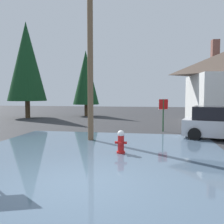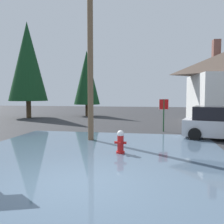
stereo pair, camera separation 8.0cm
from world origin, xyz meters
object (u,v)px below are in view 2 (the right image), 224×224
(stop_sign_far, at_px, (164,109))
(pine_tree_tall_left, at_px, (28,62))
(fire_hydrant, at_px, (120,142))
(utility_pole, at_px, (90,52))
(pine_tree_short_left, at_px, (87,78))
(parked_car, at_px, (223,124))

(stop_sign_far, relative_size, pine_tree_tall_left, 0.22)
(fire_hydrant, bearing_deg, utility_pole, 126.52)
(utility_pole, bearing_deg, pine_tree_short_left, 106.65)
(pine_tree_tall_left, bearing_deg, parked_car, -30.25)
(stop_sign_far, height_order, parked_car, stop_sign_far)
(parked_car, xyz_separation_m, pine_tree_tall_left, (-15.78, 9.20, 4.70))
(fire_hydrant, height_order, utility_pole, utility_pole)
(fire_hydrant, xyz_separation_m, utility_pole, (-1.86, 2.51, 3.92))
(utility_pole, xyz_separation_m, parked_car, (6.57, 1.45, -3.58))
(pine_tree_tall_left, bearing_deg, utility_pole, -49.17)
(pine_tree_tall_left, relative_size, pine_tree_short_left, 1.35)
(pine_tree_short_left, bearing_deg, pine_tree_tall_left, -150.00)
(stop_sign_far, bearing_deg, parked_car, -37.33)
(fire_hydrant, distance_m, parked_car, 6.17)
(fire_hydrant, distance_m, pine_tree_short_left, 17.55)
(parked_car, height_order, pine_tree_tall_left, pine_tree_tall_left)
(stop_sign_far, xyz_separation_m, pine_tree_tall_left, (-12.88, 6.99, 4.07))
(fire_hydrant, bearing_deg, parked_car, 40.00)
(parked_car, height_order, pine_tree_short_left, pine_tree_short_left)
(stop_sign_far, height_order, pine_tree_tall_left, pine_tree_tall_left)
(fire_hydrant, xyz_separation_m, stop_sign_far, (1.82, 6.17, 0.97))
(utility_pole, relative_size, pine_tree_tall_left, 0.90)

